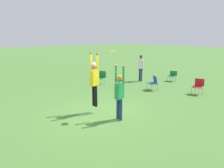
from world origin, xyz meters
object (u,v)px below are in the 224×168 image
at_px(frisbee, 113,51).
at_px(camping_chair_4, 172,75).
at_px(camping_chair_1, 153,82).
at_px(person_spectator_near, 141,65).
at_px(person_jumping, 94,78).
at_px(camping_chair_3, 101,77).
at_px(person_defending, 119,91).
at_px(camping_chair_2, 198,85).

relative_size(frisbee, camping_chair_4, 0.38).
height_order(camping_chair_1, person_spectator_near, person_spectator_near).
distance_m(person_jumping, camping_chair_1, 5.25).
bearing_deg(camping_chair_3, person_jumping, 106.77).
bearing_deg(person_defending, camping_chair_3, -131.91).
bearing_deg(camping_chair_3, camping_chair_2, 171.22).
relative_size(camping_chair_3, camping_chair_4, 1.21).
bearing_deg(person_jumping, camping_chair_4, 1.51).
bearing_deg(camping_chair_1, person_spectator_near, -0.58).
height_order(person_defending, camping_chair_4, person_defending).
height_order(camping_chair_2, camping_chair_3, camping_chair_3).
height_order(frisbee, camping_chair_1, frisbee).
distance_m(person_defending, camping_chair_3, 6.61).
height_order(camping_chair_3, person_spectator_near, person_spectator_near).
relative_size(person_jumping, camping_chair_3, 2.53).
bearing_deg(camping_chair_3, person_spectator_near, -143.77).
bearing_deg(person_jumping, person_spectator_near, 16.25).
xyz_separation_m(frisbee, person_spectator_near, (-3.96, 6.27, -1.50)).
height_order(camping_chair_3, camping_chair_4, camping_chair_3).
relative_size(person_jumping, frisbee, 8.19).
height_order(person_jumping, camping_chair_1, person_jumping).
relative_size(camping_chair_2, camping_chair_3, 0.98).
height_order(frisbee, person_spectator_near, frisbee).
xyz_separation_m(camping_chair_1, person_spectator_near, (-2.29, 1.46, 0.64)).
xyz_separation_m(camping_chair_3, person_spectator_near, (1.13, 2.78, 0.63)).
xyz_separation_m(camping_chair_2, camping_chair_3, (-5.71, -2.40, -0.00)).
height_order(camping_chair_1, camping_chair_2, camping_chair_2).
height_order(person_jumping, person_spectator_near, person_jumping).
height_order(person_defending, camping_chair_3, person_defending).
relative_size(frisbee, person_spectator_near, 0.15).
bearing_deg(person_spectator_near, camping_chair_3, -142.40).
relative_size(camping_chair_1, camping_chair_4, 1.15).
bearing_deg(camping_chair_2, camping_chair_3, 1.08).
distance_m(camping_chair_2, person_spectator_near, 4.63).
bearing_deg(camping_chair_1, person_jumping, 131.11).
bearing_deg(frisbee, camping_chair_3, 145.58).
xyz_separation_m(person_jumping, person_spectator_near, (-3.11, 6.55, -0.36)).
height_order(frisbee, camping_chair_2, frisbee).
relative_size(person_defending, frisbee, 7.81).
bearing_deg(camping_chair_1, person_defending, 145.36).
xyz_separation_m(camping_chair_2, person_spectator_near, (-4.58, 0.38, 0.62)).
xyz_separation_m(camping_chair_1, camping_chair_4, (-0.73, 3.16, -0.07)).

